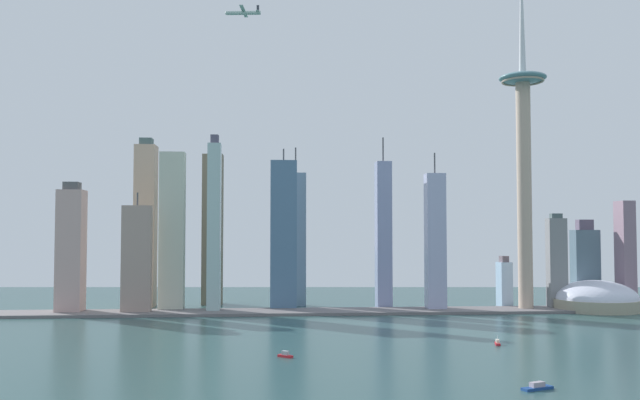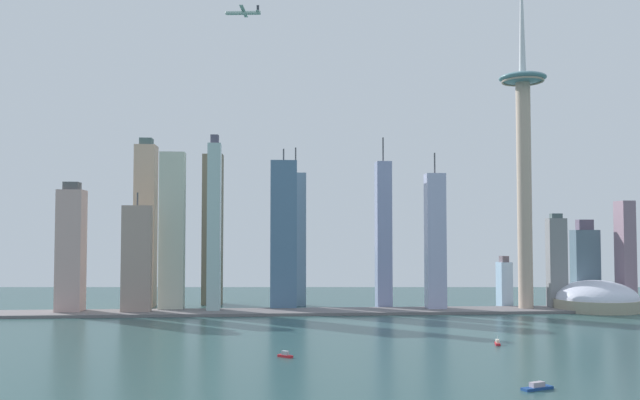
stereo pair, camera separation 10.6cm
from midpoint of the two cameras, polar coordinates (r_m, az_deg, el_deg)
The scene contains 21 objects.
waterfront_pier at distance 686.30m, azimuth 3.14°, elevation -9.19°, with size 718.09×49.24×2.71m, color slate.
observation_tower at distance 734.51m, azimuth 16.52°, elevation 4.71°, with size 47.82×47.82×377.52m.
stadium_dome at distance 757.57m, azimuth 21.91°, elevation -7.72°, with size 86.00×86.00×37.78m.
skyscraper_0 at distance 750.41m, azimuth 19.02°, elevation -4.95°, with size 18.74×12.05×98.46m.
skyscraper_1 at distance 688.17m, azimuth -8.76°, elevation -2.15°, with size 12.89×16.44×175.74m.
skyscraper_2 at distance 708.79m, azimuth -12.15°, elevation -2.56°, with size 24.80×15.81×159.96m.
skyscraper_3 at distance 746.59m, azimuth -2.04°, elevation -3.25°, with size 22.27×16.00×171.62m.
skyscraper_4 at distance 758.24m, azimuth -14.26°, elevation -1.97°, with size 21.80×24.94×179.99m.
skyscraper_5 at distance 756.63m, azimuth 15.03°, elevation -6.70°, with size 12.07×19.21×54.07m.
skyscraper_6 at distance 779.59m, azimuth 23.98°, elevation -4.17°, with size 13.45×20.81×111.58m.
skyscraper_7 at distance 705.50m, azimuth 9.53°, elevation -3.44°, with size 19.16×17.00×159.85m.
skyscraper_8 at distance 787.48m, azimuth 21.13°, elevation -5.14°, with size 26.62×16.84×92.67m.
skyscraper_9 at distance 691.36m, azimuth -14.94°, elevation -4.80°, with size 27.86×12.42×117.65m.
skyscraper_10 at distance 713.41m, azimuth -19.93°, elevation -3.93°, with size 24.28×23.56×128.05m.
skyscraper_11 at distance 770.57m, azimuth -8.89°, elevation -2.40°, with size 22.13×22.19×165.39m.
skyscraper_12 at distance 708.68m, azimuth -3.05°, elevation -2.91°, with size 26.79×24.31×165.45m.
skyscraper_13 at distance 722.66m, azimuth 5.28°, elevation -2.87°, with size 15.48×19.62×178.92m.
boat_0 at distance 506.70m, azimuth 14.50°, elevation -11.39°, with size 5.39×11.61×6.83m.
boat_1 at distance 371.47m, azimuth 17.55°, elevation -14.54°, with size 17.92×10.97×3.77m.
boat_2 at distance 443.69m, azimuth -2.89°, elevation -12.70°, with size 9.99×9.28×4.00m.
airplane at distance 624.91m, azimuth -6.42°, elevation 15.17°, with size 31.17×32.95×8.46m.
Camera 2 is at (-87.01, -223.21, 77.76)m, focal length 38.63 mm.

